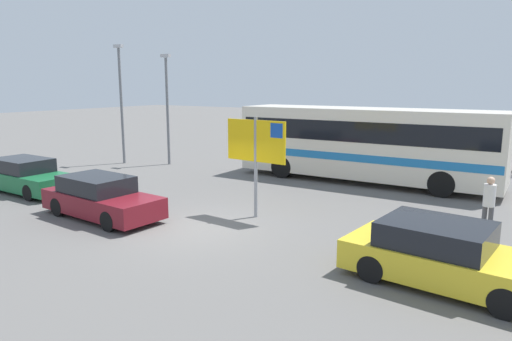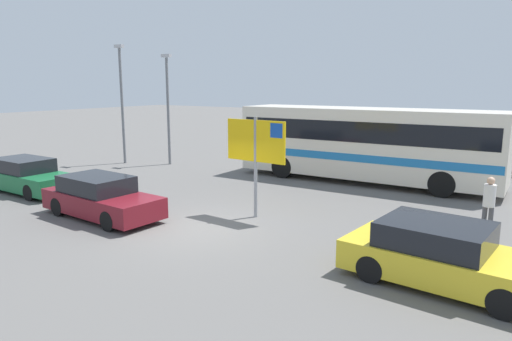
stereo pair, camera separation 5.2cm
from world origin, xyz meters
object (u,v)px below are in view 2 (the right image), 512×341
(bus_front_coach, at_px, (366,141))
(pedestrian_by_bus, at_px, (489,201))
(ferry_sign, at_px, (257,145))
(car_green, at_px, (26,176))
(car_yellow, at_px, (442,255))
(car_maroon, at_px, (101,198))

(bus_front_coach, distance_m, pedestrian_by_bus, 7.44)
(ferry_sign, xyz_separation_m, car_green, (-9.54, -1.89, -1.69))
(bus_front_coach, distance_m, ferry_sign, 7.25)
(ferry_sign, bearing_deg, bus_front_coach, 86.41)
(pedestrian_by_bus, bearing_deg, car_yellow, 13.54)
(car_yellow, bearing_deg, pedestrian_by_bus, 90.27)
(car_yellow, bearing_deg, car_maroon, -171.26)
(car_yellow, relative_size, pedestrian_by_bus, 2.62)
(ferry_sign, height_order, car_maroon, ferry_sign)
(car_yellow, xyz_separation_m, pedestrian_by_bus, (0.40, 4.22, 0.33))
(bus_front_coach, bearing_deg, car_maroon, -117.75)
(car_yellow, distance_m, pedestrian_by_bus, 4.26)
(car_green, xyz_separation_m, pedestrian_by_bus, (15.94, 3.99, 0.33))
(bus_front_coach, distance_m, car_green, 13.93)
(car_yellow, height_order, pedestrian_by_bus, pedestrian_by_bus)
(ferry_sign, height_order, pedestrian_by_bus, ferry_sign)
(car_maroon, relative_size, pedestrian_by_bus, 2.65)
(car_yellow, height_order, car_maroon, same)
(pedestrian_by_bus, bearing_deg, bus_front_coach, -114.18)
(car_green, height_order, pedestrian_by_bus, pedestrian_by_bus)
(bus_front_coach, bearing_deg, car_yellow, -61.67)
(car_green, relative_size, pedestrian_by_bus, 2.68)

